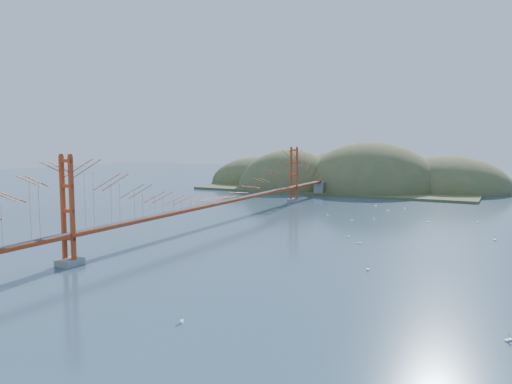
% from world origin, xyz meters
% --- Properties ---
extents(ground, '(320.00, 320.00, 0.00)m').
position_xyz_m(ground, '(0.00, 0.00, 0.00)').
color(ground, '#334E66').
rests_on(ground, ground).
extents(bridge, '(2.20, 94.40, 12.00)m').
position_xyz_m(bridge, '(0.00, 0.18, 7.01)').
color(bridge, gray).
rests_on(bridge, ground).
extents(far_headlands, '(84.00, 58.00, 25.00)m').
position_xyz_m(far_headlands, '(2.21, 68.52, 0.00)').
color(far_headlands, brown).
rests_on(far_headlands, ground).
extents(sailboat_13, '(0.64, 0.64, 0.68)m').
position_xyz_m(sailboat_13, '(41.20, -30.92, 0.15)').
color(sailboat_13, white).
rests_on(sailboat_13, ground).
extents(sailboat_15, '(0.54, 0.54, 0.57)m').
position_xyz_m(sailboat_15, '(22.90, 30.34, 0.14)').
color(sailboat_15, white).
rests_on(sailboat_15, ground).
extents(sailboat_7, '(0.64, 0.59, 0.73)m').
position_xyz_m(sailboat_7, '(20.70, 25.84, 0.16)').
color(sailboat_7, white).
rests_on(sailboat_7, ground).
extents(sailboat_1, '(0.55, 0.55, 0.59)m').
position_xyz_m(sailboat_1, '(20.83, 14.76, 0.14)').
color(sailboat_1, white).
rests_on(sailboat_1, ground).
extents(sailboat_14, '(0.52, 0.52, 0.56)m').
position_xyz_m(sailboat_14, '(21.43, -1.52, 0.13)').
color(sailboat_14, white).
rests_on(sailboat_14, ground).
extents(sailboat_2, '(0.62, 0.52, 0.72)m').
position_xyz_m(sailboat_2, '(23.98, -5.07, 0.16)').
color(sailboat_2, white).
rests_on(sailboat_2, ground).
extents(sailboat_6, '(0.60, 0.60, 0.63)m').
position_xyz_m(sailboat_6, '(28.32, -17.38, 0.14)').
color(sailboat_6, white).
rests_on(sailboat_6, ground).
extents(sailboat_4, '(0.52, 0.57, 0.65)m').
position_xyz_m(sailboat_4, '(36.23, 19.45, 0.15)').
color(sailboat_4, white).
rests_on(sailboat_4, ground).
extents(sailboat_8, '(0.61, 0.56, 0.68)m').
position_xyz_m(sailboat_8, '(29.13, 16.29, 0.15)').
color(sailboat_8, white).
rests_on(sailboat_8, ground).
extents(sailboat_16, '(0.51, 0.51, 0.57)m').
position_xyz_m(sailboat_16, '(12.51, 15.69, 0.14)').
color(sailboat_16, white).
rests_on(sailboat_16, ground).
extents(sailboat_5, '(0.60, 0.62, 0.70)m').
position_xyz_m(sailboat_5, '(39.22, 5.12, 0.15)').
color(sailboat_5, white).
rests_on(sailboat_5, ground).
extents(sailboat_3, '(0.53, 0.53, 0.57)m').
position_xyz_m(sailboat_3, '(17.93, 12.04, 0.14)').
color(sailboat_3, white).
rests_on(sailboat_3, ground).
extents(sailboat_10, '(0.63, 0.63, 0.70)m').
position_xyz_m(sailboat_10, '(20.14, -38.03, 0.15)').
color(sailboat_10, white).
rests_on(sailboat_10, ground).
extents(sailboat_extra_0, '(0.59, 0.59, 0.66)m').
position_xyz_m(sailboat_extra_0, '(16.94, 31.83, 0.15)').
color(sailboat_extra_0, white).
rests_on(sailboat_extra_0, ground).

